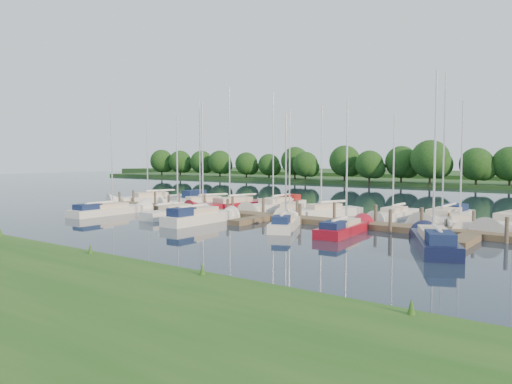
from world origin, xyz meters
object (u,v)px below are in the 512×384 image
Objects in this scene: sailboat_n_0 at (150,200)px; sailboat_s_2 at (199,219)px; sailboat_n_5 at (290,211)px; dock at (266,218)px; motorboat at (193,200)px.

sailboat_n_0 reaches higher than sailboat_s_2.
sailboat_n_5 is at bearing 73.65° from sailboat_s_2.
sailboat_n_0 reaches higher than sailboat_n_5.
sailboat_n_5 is (18.80, -0.19, -0.01)m from sailboat_n_0.
sailboat_n_0 is 18.80m from sailboat_n_5.
dock is 16.47m from motorboat.
dock is 7.21× the size of motorboat.
dock is 4.03× the size of sailboat_s_2.
dock is 4.62m from sailboat_n_5.
motorboat is 16.61m from sailboat_s_2.
motorboat is at bearing -35.37° from sailboat_n_5.
motorboat is at bearing 154.90° from dock.
sailboat_n_0 reaches higher than motorboat.
motorboat is at bearing 133.83° from sailboat_s_2.
sailboat_s_2 is at bearing 49.36° from sailboat_n_5.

